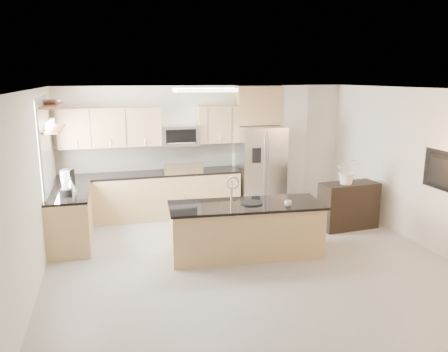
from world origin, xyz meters
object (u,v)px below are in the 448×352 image
object	(u,v)px
island	(246,229)
television	(444,173)
microwave	(180,135)
coffee_maker	(68,179)
cup	(288,203)
bowl	(51,101)
flower_vase	(348,164)
refrigerator	(260,169)
range	(182,193)
platter	(251,203)
kettle	(71,185)
blender	(66,186)
credenza	(348,206)

from	to	relation	value
island	television	size ratio (longest dim) A/B	2.30
microwave	coffee_maker	bearing A→B (deg)	-155.67
cup	bowl	world-z (taller)	bowl
coffee_maker	television	bearing A→B (deg)	-22.29
flower_vase	microwave	bearing A→B (deg)	147.96
refrigerator	flower_vase	world-z (taller)	refrigerator
range	platter	bearing A→B (deg)	-72.35
bowl	kettle	bearing A→B (deg)	-42.97
range	refrigerator	distance (m)	1.71
platter	range	bearing A→B (deg)	107.65
range	kettle	xyz separation A→B (m)	(-2.02, -1.06, 0.55)
bowl	refrigerator	bearing A→B (deg)	11.61
island	flower_vase	size ratio (longest dim) A/B	3.39
island	blender	xyz separation A→B (m)	(-2.71, 0.87, 0.67)
microwave	island	bearing A→B (deg)	-75.10
flower_vase	television	xyz separation A→B (m)	(0.74, -1.51, 0.12)
credenza	bowl	distance (m)	5.53
blender	coffee_maker	world-z (taller)	blender
range	credenza	xyz separation A→B (m)	(2.87, -1.56, -0.04)
island	blender	size ratio (longest dim) A/B	6.13
platter	blender	distance (m)	2.94
refrigerator	platter	bearing A→B (deg)	-112.92
bowl	microwave	bearing A→B (deg)	23.40
range	flower_vase	distance (m)	3.29
coffee_maker	bowl	distance (m)	1.33
microwave	platter	distance (m)	2.62
range	platter	distance (m)	2.41
kettle	coffee_maker	size ratio (longest dim) A/B	0.73
cup	kettle	distance (m)	3.57
refrigerator	coffee_maker	distance (m)	3.84
island	credenza	world-z (taller)	island
cup	coffee_maker	bearing A→B (deg)	152.61
platter	blender	size ratio (longest dim) A/B	0.85
range	island	xyz separation A→B (m)	(0.63, -2.26, -0.05)
microwave	credenza	xyz separation A→B (m)	(2.87, -1.69, -1.20)
refrigerator	flower_vase	bearing A→B (deg)	-54.61
credenza	kettle	size ratio (longest dim) A/B	4.61
platter	bowl	size ratio (longest dim) A/B	0.82
range	refrigerator	world-z (taller)	refrigerator
credenza	microwave	bearing A→B (deg)	144.98
blender	bowl	size ratio (longest dim) A/B	0.97
platter	bowl	bearing A→B (deg)	154.50
flower_vase	platter	bearing A→B (deg)	-162.23
range	platter	world-z (taller)	range
range	credenza	distance (m)	3.27
refrigerator	credenza	xyz separation A→B (m)	(1.21, -1.52, -0.46)
range	microwave	world-z (taller)	microwave
kettle	coffee_maker	world-z (taller)	coffee_maker
kettle	coffee_maker	xyz separation A→B (m)	(-0.07, 0.24, 0.05)
range	bowl	bearing A→B (deg)	-159.31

